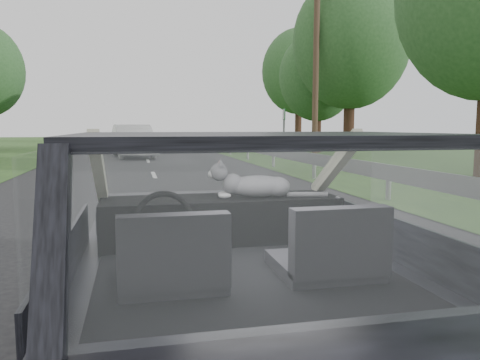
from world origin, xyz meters
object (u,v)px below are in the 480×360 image
highway_sign (284,132)px  utility_pole (316,68)px  subject_car (242,263)px  cat (258,185)px  other_car (133,141)px

highway_sign → utility_pole: size_ratio=0.30×
subject_car → cat: size_ratio=6.93×
highway_sign → cat: bearing=-96.4°
subject_car → other_car: size_ratio=0.83×
subject_car → other_car: other_car is taller
subject_car → other_car: 20.70m
subject_car → utility_pole: (7.43, 17.55, 3.34)m
subject_car → highway_sign: 21.82m
highway_sign → utility_pole: bearing=-69.6°
cat → highway_sign: bearing=78.8°
other_car → highway_sign: (7.59, -0.03, 0.41)m
other_car → utility_pole: bearing=-28.9°
highway_sign → utility_pole: (0.45, -3.11, 2.87)m
highway_sign → other_car: bearing=-168.1°
subject_car → other_car: bearing=91.7°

